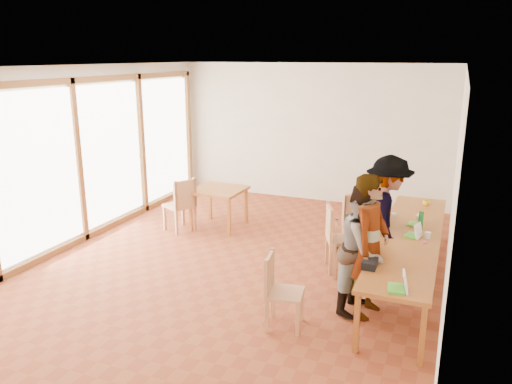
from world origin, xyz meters
TOP-DOWN VIEW (x-y plane):
  - ground at (0.00, 0.00)m, footprint 8.00×8.00m
  - wall_back at (0.00, 4.00)m, footprint 6.00×0.10m
  - wall_front at (0.00, -4.00)m, footprint 6.00×0.10m
  - wall_right at (3.00, 0.00)m, footprint 0.10×8.00m
  - window_wall at (-2.96, 0.00)m, footprint 0.10×8.00m
  - ceiling at (0.00, 0.00)m, footprint 6.00×8.00m
  - communal_table at (2.50, 0.28)m, footprint 0.80×4.00m
  - side_table at (-1.05, 1.50)m, footprint 0.90×0.90m
  - chair_near at (1.17, -1.46)m, footprint 0.48×0.48m
  - chair_mid at (1.43, 0.41)m, footprint 0.61×0.61m
  - chair_far at (1.56, 0.24)m, footprint 0.45×0.45m
  - chair_empty at (1.54, 1.37)m, footprint 0.58×0.58m
  - chair_spare at (-1.55, 1.01)m, footprint 0.63×0.63m
  - person_near at (2.12, -0.75)m, footprint 0.55×0.73m
  - person_mid at (2.03, -0.68)m, footprint 0.79×0.92m
  - person_far at (2.14, 0.54)m, footprint 0.86×1.26m
  - laptop_near at (2.57, -1.51)m, footprint 0.24×0.27m
  - laptop_mid at (2.57, 0.22)m, footprint 0.25×0.27m
  - laptop_far at (2.54, 0.73)m, footprint 0.21×0.24m
  - yellow_mug at (2.61, 1.82)m, footprint 0.13×0.13m
  - green_bottle at (2.61, 0.51)m, footprint 0.07×0.07m
  - clear_glass at (2.73, 0.23)m, footprint 0.07×0.07m
  - condiment_cup at (2.19, 0.99)m, footprint 0.08×0.08m
  - pink_phone at (2.72, 0.05)m, footprint 0.05×0.10m
  - black_pouch at (2.17, -1.03)m, footprint 0.16×0.26m

SIDE VIEW (x-z plane):
  - ground at x=0.00m, z-range 0.00..0.00m
  - chair_far at x=1.56m, z-range 0.28..0.72m
  - chair_near at x=1.17m, z-range 0.32..0.80m
  - chair_empty at x=1.54m, z-range 0.33..0.84m
  - chair_mid at x=1.43m, z-range 0.35..0.88m
  - chair_spare at x=-1.55m, z-range 0.35..0.89m
  - side_table at x=-1.05m, z-range 0.29..1.04m
  - communal_table at x=2.50m, z-range 0.33..1.08m
  - pink_phone at x=2.72m, z-range 0.75..0.76m
  - condiment_cup at x=2.19m, z-range 0.75..0.81m
  - clear_glass at x=2.73m, z-range 0.75..0.84m
  - black_pouch at x=2.17m, z-range 0.75..0.84m
  - yellow_mug at x=2.61m, z-range 0.75..0.84m
  - laptop_far at x=2.54m, z-range 0.71..0.89m
  - laptop_mid at x=2.57m, z-range 0.71..0.90m
  - laptop_near at x=2.57m, z-range 0.70..0.91m
  - person_mid at x=2.03m, z-range 0.00..1.65m
  - green_bottle at x=2.61m, z-range 0.75..1.03m
  - person_far at x=2.14m, z-range 0.00..1.79m
  - person_near at x=2.12m, z-range 0.00..1.80m
  - wall_back at x=0.00m, z-range 0.00..3.00m
  - wall_front at x=0.00m, z-range 0.00..3.00m
  - wall_right at x=3.00m, z-range 0.00..3.00m
  - window_wall at x=-2.96m, z-range 0.00..3.00m
  - ceiling at x=0.00m, z-range 3.00..3.04m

